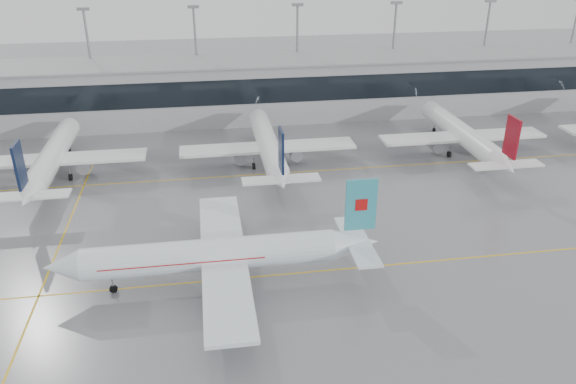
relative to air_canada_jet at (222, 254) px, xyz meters
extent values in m
plane|color=gray|center=(9.58, 0.60, -3.80)|extent=(320.00, 320.00, 0.00)
cube|color=yellow|center=(9.58, 0.60, -3.80)|extent=(120.00, 0.25, 0.01)
cube|color=yellow|center=(9.58, 30.60, -3.80)|extent=(120.00, 0.25, 0.01)
cube|color=yellow|center=(-20.42, 15.60, -3.80)|extent=(0.25, 60.00, 0.01)
cube|color=#9C9CA0|center=(9.58, 62.60, 2.20)|extent=(180.00, 15.00, 12.00)
cube|color=black|center=(9.58, 55.05, 3.70)|extent=(180.00, 0.20, 5.00)
cube|color=gray|center=(9.58, 62.60, 8.40)|extent=(182.00, 16.00, 0.40)
cylinder|color=gray|center=(-23.42, 68.60, 7.20)|extent=(0.50, 0.50, 22.00)
cube|color=gray|center=(-23.42, 68.60, 18.50)|extent=(2.40, 1.00, 0.60)
cylinder|color=gray|center=(-1.42, 68.60, 7.20)|extent=(0.50, 0.50, 22.00)
cube|color=gray|center=(-1.42, 68.60, 18.50)|extent=(2.40, 1.00, 0.60)
cylinder|color=gray|center=(20.58, 68.60, 7.20)|extent=(0.50, 0.50, 22.00)
cube|color=gray|center=(20.58, 68.60, 18.50)|extent=(2.40, 1.00, 0.60)
cylinder|color=gray|center=(42.58, 68.60, 7.20)|extent=(0.50, 0.50, 22.00)
cube|color=gray|center=(42.58, 68.60, 18.50)|extent=(2.40, 1.00, 0.60)
cylinder|color=gray|center=(64.58, 68.60, 7.20)|extent=(0.50, 0.50, 22.00)
cube|color=gray|center=(64.58, 68.60, 18.50)|extent=(2.40, 1.00, 0.60)
cylinder|color=gray|center=(86.58, 68.60, 7.20)|extent=(0.50, 0.50, 22.00)
cylinder|color=white|center=(-1.27, 0.00, 0.07)|extent=(27.93, 3.77, 3.66)
cone|color=white|center=(-17.23, 0.07, 0.07)|extent=(4.01, 3.68, 3.66)
cone|color=white|center=(15.48, -0.06, 0.07)|extent=(5.61, 3.68, 3.66)
cube|color=white|center=(0.23, 0.00, -0.33)|extent=(5.12, 30.26, 0.45)
cube|color=white|center=(15.68, -0.06, 0.37)|extent=(2.84, 11.64, 0.25)
cube|color=teal|center=(15.88, -0.06, 5.03)|extent=(3.60, 0.36, 6.25)
cylinder|color=#90909B|center=(-0.29, -4.80, -1.83)|extent=(3.61, 2.11, 2.10)
cylinder|color=#90909B|center=(-0.25, 4.80, -1.83)|extent=(3.61, 2.11, 2.10)
cylinder|color=gray|center=(-12.23, 0.05, -2.56)|extent=(0.20, 0.20, 1.60)
cylinder|color=black|center=(-12.23, 0.05, -3.35)|extent=(0.90, 0.30, 0.90)
cylinder|color=gray|center=(1.22, -2.60, -2.46)|extent=(0.24, 0.24, 1.60)
cylinder|color=black|center=(1.22, -2.60, -3.25)|extent=(1.10, 0.45, 1.10)
cylinder|color=gray|center=(1.24, 2.60, -2.46)|extent=(0.24, 0.24, 1.60)
cylinder|color=black|center=(1.24, 2.60, -3.25)|extent=(1.10, 0.45, 1.10)
cube|color=#B70F0F|center=(15.88, -0.06, 5.10)|extent=(1.40, 0.46, 1.40)
cube|color=#B70F0F|center=(-4.27, 0.02, 0.27)|extent=(18.01, 3.77, 0.12)
cylinder|color=white|center=(-25.42, 35.60, 0.00)|extent=(3.59, 27.36, 3.59)
cone|color=white|center=(-25.42, 51.28, 0.00)|extent=(3.59, 4.00, 3.59)
cone|color=white|center=(-25.42, 19.12, 0.00)|extent=(3.59, 5.60, 3.59)
cube|color=white|center=(-25.42, 34.10, -0.40)|extent=(29.64, 5.00, 0.45)
cube|color=white|center=(-25.42, 18.92, 0.30)|extent=(11.40, 2.80, 0.25)
cube|color=#0D1834|center=(-25.42, 18.72, 4.85)|extent=(0.35, 3.60, 6.12)
cylinder|color=#90909B|center=(-30.22, 34.60, -1.90)|extent=(2.10, 3.60, 2.10)
cylinder|color=#90909B|center=(-20.62, 34.60, -1.90)|extent=(2.10, 3.60, 2.10)
cylinder|color=gray|center=(-25.42, 46.28, -2.58)|extent=(0.20, 0.20, 1.56)
cylinder|color=black|center=(-25.42, 46.28, -3.35)|extent=(0.30, 0.90, 0.90)
cylinder|color=gray|center=(-28.02, 33.10, -2.48)|extent=(0.24, 0.24, 1.56)
cylinder|color=black|center=(-28.02, 33.10, -3.25)|extent=(0.45, 1.10, 1.10)
cylinder|color=gray|center=(-22.82, 33.10, -2.48)|extent=(0.24, 0.24, 1.56)
cylinder|color=black|center=(-22.82, 33.10, -3.25)|extent=(0.45, 1.10, 1.10)
cylinder|color=white|center=(9.58, 35.60, 0.00)|extent=(3.59, 27.36, 3.59)
cone|color=white|center=(9.58, 51.28, 0.00)|extent=(3.59, 4.00, 3.59)
cone|color=white|center=(9.58, 19.12, 0.00)|extent=(3.59, 5.60, 3.59)
cube|color=white|center=(9.58, 34.10, -0.40)|extent=(29.64, 5.00, 0.45)
cube|color=white|center=(9.58, 18.92, 0.30)|extent=(11.40, 2.80, 0.25)
cube|color=#0D1834|center=(9.58, 18.72, 4.85)|extent=(0.35, 3.60, 6.12)
cylinder|color=#90909B|center=(4.78, 34.60, -1.90)|extent=(2.10, 3.60, 2.10)
cylinder|color=#90909B|center=(14.38, 34.60, -1.90)|extent=(2.10, 3.60, 2.10)
cylinder|color=gray|center=(9.58, 46.28, -2.58)|extent=(0.20, 0.20, 1.56)
cylinder|color=black|center=(9.58, 46.28, -3.35)|extent=(0.30, 0.90, 0.90)
cylinder|color=gray|center=(6.98, 33.10, -2.48)|extent=(0.24, 0.24, 1.56)
cylinder|color=black|center=(6.98, 33.10, -3.25)|extent=(0.45, 1.10, 1.10)
cylinder|color=gray|center=(12.18, 33.10, -2.48)|extent=(0.24, 0.24, 1.56)
cylinder|color=black|center=(12.18, 33.10, -3.25)|extent=(0.45, 1.10, 1.10)
cylinder|color=white|center=(44.58, 35.60, 0.00)|extent=(3.59, 27.36, 3.59)
cone|color=white|center=(44.58, 51.28, 0.00)|extent=(3.59, 4.00, 3.59)
cone|color=white|center=(44.58, 19.12, 0.00)|extent=(3.59, 5.60, 3.59)
cube|color=white|center=(44.58, 34.10, -0.40)|extent=(29.64, 5.00, 0.45)
cube|color=white|center=(44.58, 18.92, 0.30)|extent=(11.40, 2.80, 0.25)
cube|color=maroon|center=(44.58, 18.72, 4.85)|extent=(0.35, 3.60, 6.12)
cylinder|color=#90909B|center=(39.78, 34.60, -1.90)|extent=(2.10, 3.60, 2.10)
cylinder|color=#90909B|center=(49.38, 34.60, -1.90)|extent=(2.10, 3.60, 2.10)
cylinder|color=gray|center=(44.58, 46.28, -2.58)|extent=(0.20, 0.20, 1.56)
cylinder|color=black|center=(44.58, 46.28, -3.35)|extent=(0.30, 0.90, 0.90)
cylinder|color=gray|center=(41.98, 33.10, -2.48)|extent=(0.24, 0.24, 1.56)
cylinder|color=black|center=(41.98, 33.10, -3.25)|extent=(0.45, 1.10, 1.10)
cylinder|color=gray|center=(47.18, 33.10, -2.48)|extent=(0.24, 0.24, 1.56)
cylinder|color=black|center=(47.18, 33.10, -3.25)|extent=(0.45, 1.10, 1.10)
camera|label=1|loc=(-1.14, -54.55, 33.20)|focal=35.00mm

